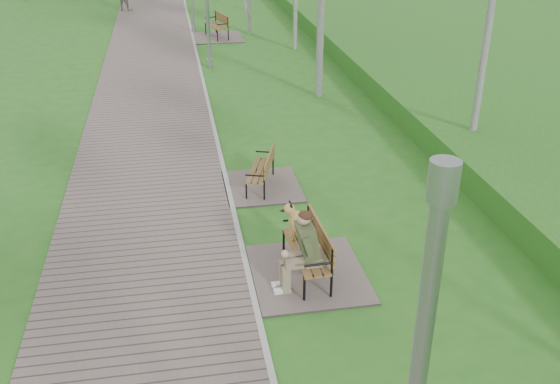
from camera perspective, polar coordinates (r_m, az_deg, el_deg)
The scene contains 6 objects.
walkway at distance 25.09m, azimuth -11.68°, elevation 12.01°, with size 3.50×67.00×0.04m, color #695A55.
kerb at distance 25.10m, azimuth -7.60°, elevation 12.34°, with size 0.10×67.00×0.05m, color #999993.
embankment at distance 26.98m, azimuth 19.55°, elevation 12.02°, with size 14.00×70.00×1.60m, color #3A7324.
bench_main at distance 10.55m, azimuth 2.17°, elevation -5.62°, with size 1.92×2.13×1.67m.
bench_second at distance 13.74m, azimuth -1.80°, elevation 1.12°, with size 1.65×1.83×1.01m.
bench_third at distance 27.93m, azimuth -5.80°, elevation 14.32°, with size 2.07×2.30×1.27m.
Camera 1 is at (-1.03, -2.84, 6.08)m, focal length 40.00 mm.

